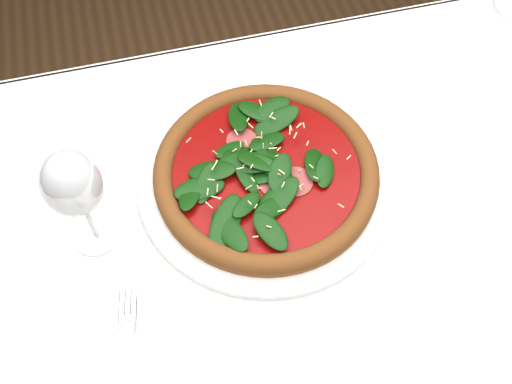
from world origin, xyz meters
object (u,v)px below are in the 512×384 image
object	(u,v)px
plate	(266,178)
napkin	(128,371)
pizza	(266,169)
wine_glass	(73,185)

from	to	relation	value
plate	napkin	bearing A→B (deg)	-136.01
pizza	wine_glass	xyz separation A→B (m)	(-0.25, -0.03, 0.10)
plate	wine_glass	bearing A→B (deg)	-173.35
plate	napkin	xyz separation A→B (m)	(-0.24, -0.23, -0.00)
plate	wine_glass	xyz separation A→B (m)	(-0.25, -0.03, 0.12)
wine_glass	napkin	world-z (taller)	wine_glass
plate	pizza	distance (m)	0.02
pizza	wine_glass	distance (m)	0.27
plate	wine_glass	world-z (taller)	wine_glass
wine_glass	napkin	distance (m)	0.23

